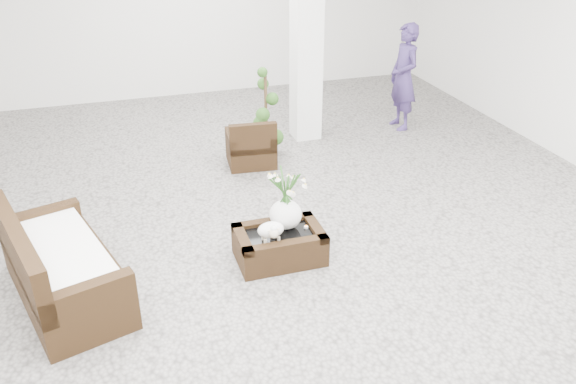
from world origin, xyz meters
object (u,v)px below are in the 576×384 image
object	(u,v)px
coffee_table	(279,246)
armchair	(251,141)
loveseat	(62,258)
topiary	(266,113)

from	to	relation	value
coffee_table	armchair	size ratio (longest dim) A/B	1.30
loveseat	topiary	bearing A→B (deg)	-62.21
armchair	loveseat	bearing A→B (deg)	50.82
coffee_table	loveseat	distance (m)	2.14
loveseat	coffee_table	bearing A→B (deg)	-106.42
coffee_table	armchair	bearing A→B (deg)	82.62
coffee_table	loveseat	bearing A→B (deg)	-179.53
coffee_table	loveseat	size ratio (longest dim) A/B	0.54
loveseat	topiary	distance (m)	3.85
topiary	loveseat	bearing A→B (deg)	-135.32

